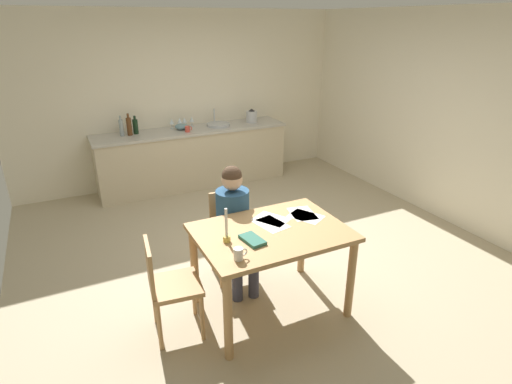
% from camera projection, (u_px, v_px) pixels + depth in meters
% --- Properties ---
extents(ground_plane, '(5.20, 5.20, 0.04)m').
position_uv_depth(ground_plane, '(256.00, 249.00, 4.79)').
color(ground_plane, tan).
extents(wall_back, '(5.20, 0.12, 2.60)m').
position_uv_depth(wall_back, '(183.00, 99.00, 6.43)').
color(wall_back, silver).
rests_on(wall_back, ground).
extents(wall_right, '(0.12, 5.20, 2.60)m').
position_uv_depth(wall_right, '(437.00, 115.00, 5.34)').
color(wall_right, silver).
rests_on(wall_right, ground).
extents(kitchen_counter, '(2.95, 0.64, 0.90)m').
position_uv_depth(kitchen_counter, '(193.00, 157.00, 6.46)').
color(kitchen_counter, beige).
rests_on(kitchen_counter, ground).
extents(dining_table, '(1.26, 0.91, 0.80)m').
position_uv_depth(dining_table, '(271.00, 243.00, 3.52)').
color(dining_table, tan).
rests_on(dining_table, ground).
extents(chair_at_table, '(0.44, 0.44, 0.87)m').
position_uv_depth(chair_at_table, '(231.00, 231.00, 4.14)').
color(chair_at_table, tan).
rests_on(chair_at_table, ground).
extents(person_seated, '(0.37, 0.61, 1.19)m').
position_uv_depth(person_seated, '(235.00, 220.00, 3.93)').
color(person_seated, navy).
rests_on(person_seated, ground).
extents(chair_side_empty, '(0.45, 0.45, 0.86)m').
position_uv_depth(chair_side_empty, '(168.00, 284.00, 3.31)').
color(chair_side_empty, tan).
rests_on(chair_side_empty, ground).
extents(coffee_mug, '(0.11, 0.07, 0.09)m').
position_uv_depth(coffee_mug, '(239.00, 254.00, 3.04)').
color(coffee_mug, white).
rests_on(coffee_mug, dining_table).
extents(candlestick, '(0.06, 0.06, 0.29)m').
position_uv_depth(candlestick, '(227.00, 232.00, 3.27)').
color(candlestick, gold).
rests_on(candlestick, dining_table).
extents(book_magazine, '(0.16, 0.25, 0.03)m').
position_uv_depth(book_magazine, '(252.00, 240.00, 3.30)').
color(book_magazine, '#2E6856').
rests_on(book_magazine, dining_table).
extents(paper_letter, '(0.26, 0.33, 0.00)m').
position_uv_depth(paper_letter, '(302.00, 213.00, 3.78)').
color(paper_letter, white).
rests_on(paper_letter, dining_table).
extents(paper_bill, '(0.33, 0.36, 0.00)m').
position_uv_depth(paper_bill, '(271.00, 219.00, 3.67)').
color(paper_bill, white).
rests_on(paper_bill, dining_table).
extents(paper_envelope, '(0.33, 0.36, 0.00)m').
position_uv_depth(paper_envelope, '(306.00, 216.00, 3.72)').
color(paper_envelope, white).
rests_on(paper_envelope, dining_table).
extents(paper_receipt, '(0.27, 0.33, 0.00)m').
position_uv_depth(paper_receipt, '(271.00, 224.00, 3.58)').
color(paper_receipt, white).
rests_on(paper_receipt, dining_table).
extents(sink_unit, '(0.36, 0.36, 0.24)m').
position_uv_depth(sink_unit, '(218.00, 124.00, 6.46)').
color(sink_unit, '#B2B7BC').
rests_on(sink_unit, kitchen_counter).
extents(bottle_oil, '(0.06, 0.06, 0.29)m').
position_uv_depth(bottle_oil, '(121.00, 127.00, 5.87)').
color(bottle_oil, '#8C999E').
rests_on(bottle_oil, kitchen_counter).
extents(bottle_vinegar, '(0.07, 0.07, 0.31)m').
position_uv_depth(bottle_vinegar, '(129.00, 126.00, 5.90)').
color(bottle_vinegar, '#593319').
rests_on(bottle_vinegar, kitchen_counter).
extents(bottle_wine_red, '(0.07, 0.07, 0.26)m').
position_uv_depth(bottle_wine_red, '(135.00, 126.00, 5.98)').
color(bottle_wine_red, black).
rests_on(bottle_wine_red, kitchen_counter).
extents(mixing_bowl, '(0.20, 0.20, 0.09)m').
position_uv_depth(mixing_bowl, '(181.00, 127.00, 6.24)').
color(mixing_bowl, '#668C99').
rests_on(mixing_bowl, kitchen_counter).
extents(stovetop_kettle, '(0.18, 0.18, 0.22)m').
position_uv_depth(stovetop_kettle, '(252.00, 116.00, 6.67)').
color(stovetop_kettle, '#B7BABF').
rests_on(stovetop_kettle, kitchen_counter).
extents(wine_glass_near_sink, '(0.07, 0.07, 0.15)m').
position_uv_depth(wine_glass_near_sink, '(192.00, 120.00, 6.40)').
color(wine_glass_near_sink, silver).
rests_on(wine_glass_near_sink, kitchen_counter).
extents(wine_glass_by_kettle, '(0.07, 0.07, 0.15)m').
position_uv_depth(wine_glass_by_kettle, '(184.00, 120.00, 6.35)').
color(wine_glass_by_kettle, silver).
rests_on(wine_glass_by_kettle, kitchen_counter).
extents(wine_glass_back_left, '(0.07, 0.07, 0.15)m').
position_uv_depth(wine_glass_back_left, '(180.00, 121.00, 6.32)').
color(wine_glass_back_left, silver).
rests_on(wine_glass_back_left, kitchen_counter).
extents(wine_glass_back_right, '(0.07, 0.07, 0.15)m').
position_uv_depth(wine_glass_back_right, '(172.00, 122.00, 6.27)').
color(wine_glass_back_right, silver).
rests_on(wine_glass_back_right, kitchen_counter).
extents(teacup_on_counter, '(0.11, 0.07, 0.09)m').
position_uv_depth(teacup_on_counter, '(188.00, 129.00, 6.10)').
color(teacup_on_counter, '#D84C3F').
rests_on(teacup_on_counter, kitchen_counter).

